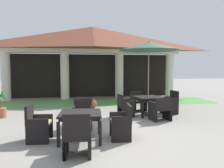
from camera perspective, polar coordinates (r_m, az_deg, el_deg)
ground_plane at (r=5.95m, az=0.21°, el=-13.45°), size 60.00×60.00×0.00m
background_pavilion at (r=13.22m, az=-5.18°, el=10.24°), size 10.92×2.69×4.24m
lawn_strip at (r=11.52m, az=-4.46°, el=-4.86°), size 12.72×2.47×0.01m
patio_table_near_foreground at (r=5.57m, az=-8.23°, el=-8.21°), size 1.09×1.09×0.70m
patio_chair_near_foreground_north at (r=6.62m, az=-7.68°, el=-7.94°), size 0.61×0.62×0.88m
patio_chair_near_foreground_east at (r=5.65m, az=2.52°, el=-10.07°), size 0.55×0.65×0.88m
patio_chair_near_foreground_west at (r=5.77m, az=-18.73°, el=-10.02°), size 0.58×0.63×0.91m
patio_chair_near_foreground_south at (r=4.62m, az=-8.99°, el=-13.34°), size 0.60×0.60×0.92m
patio_table_mid_left at (r=8.52m, az=9.43°, el=-3.93°), size 1.07×1.07×0.71m
patio_umbrella_mid_left at (r=8.47m, az=9.58°, el=9.46°), size 2.25×2.25×2.84m
patio_chair_mid_left_east at (r=9.01m, az=14.85°, el=-4.84°), size 0.60×0.64×0.91m
patio_chair_mid_left_west at (r=8.17m, az=3.42°, el=-5.81°), size 0.58×0.62×0.84m
patio_chair_mid_left_south at (r=7.73m, az=12.58°, el=-6.40°), size 0.70×0.64×0.81m
patio_chair_mid_left_north at (r=9.39m, az=6.82°, el=-4.57°), size 0.63×0.63×0.79m
potted_palm_left_edge at (r=8.99m, az=-27.12°, el=-5.67°), size 0.44×0.45×1.09m
terracotta_urn at (r=10.01m, az=-4.77°, el=-5.22°), size 0.28×0.28×0.43m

